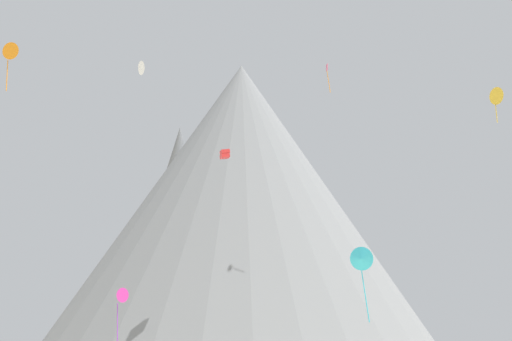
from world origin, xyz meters
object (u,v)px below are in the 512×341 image
at_px(kite_white_high, 142,68).
at_px(kite_cyan_low, 361,260).
at_px(rock_massif, 235,209).
at_px(kite_orange_high, 11,52).
at_px(kite_rainbow_high, 328,73).
at_px(kite_red_high, 225,154).
at_px(kite_gold_high, 498,96).
at_px(kite_magenta_low, 122,298).

relative_size(kite_white_high, kite_cyan_low, 0.29).
height_order(rock_massif, kite_orange_high, rock_massif).
xyz_separation_m(kite_white_high, kite_rainbow_high, (23.35, 10.25, 3.67)).
bearing_deg(kite_red_high, kite_rainbow_high, -96.67).
relative_size(rock_massif, kite_red_high, 65.64).
relative_size(kite_rainbow_high, kite_red_high, 2.92).
relative_size(kite_gold_high, kite_red_high, 2.72).
height_order(kite_cyan_low, kite_magenta_low, kite_cyan_low).
distance_m(rock_massif, kite_gold_high, 55.59).
bearing_deg(kite_white_high, kite_magenta_low, 153.17).
bearing_deg(kite_cyan_low, rock_massif, 122.39).
relative_size(kite_gold_high, kite_white_high, 2.23).
height_order(kite_cyan_low, kite_rainbow_high, kite_rainbow_high).
relative_size(rock_massif, kite_gold_high, 24.16).
distance_m(kite_gold_high, kite_red_high, 33.95).
distance_m(kite_gold_high, kite_white_high, 40.21).
bearing_deg(kite_white_high, kite_orange_high, 114.63).
distance_m(kite_orange_high, kite_red_high, 30.99).
relative_size(rock_massif, kite_cyan_low, 15.88).
bearing_deg(rock_massif, kite_red_high, -91.19).
height_order(rock_massif, kite_gold_high, rock_massif).
relative_size(kite_gold_high, kite_orange_high, 0.78).
xyz_separation_m(kite_gold_high, kite_magenta_low, (-36.54, -5.91, -20.81)).
bearing_deg(kite_orange_high, kite_rainbow_high, -131.65).
bearing_deg(kite_red_high, kite_white_high, 116.13).
xyz_separation_m(kite_magenta_low, kite_rainbow_high, (21.54, 25.93, 31.60)).
bearing_deg(kite_red_high, kite_cyan_low, -173.25).
bearing_deg(kite_orange_high, kite_white_high, -111.62).
distance_m(rock_massif, kite_white_high, 40.67).
relative_size(rock_massif, kite_magenta_low, 16.59).
distance_m(kite_orange_high, kite_rainbow_high, 42.88).
distance_m(kite_gold_high, kite_cyan_low, 27.74).
distance_m(rock_massif, kite_orange_high, 57.55).
xyz_separation_m(rock_massif, kite_gold_high, (28.08, -47.91, 2.54)).
relative_size(kite_orange_high, kite_rainbow_high, 1.19).
height_order(rock_massif, kite_rainbow_high, rock_massif).
bearing_deg(rock_massif, kite_gold_high, -59.63).
bearing_deg(kite_magenta_low, rock_massif, -144.32).
relative_size(kite_cyan_low, kite_magenta_low, 1.05).
height_order(kite_gold_high, kite_cyan_low, kite_gold_high).
bearing_deg(kite_rainbow_high, kite_gold_high, 69.65).
height_order(kite_white_high, kite_red_high, kite_white_high).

